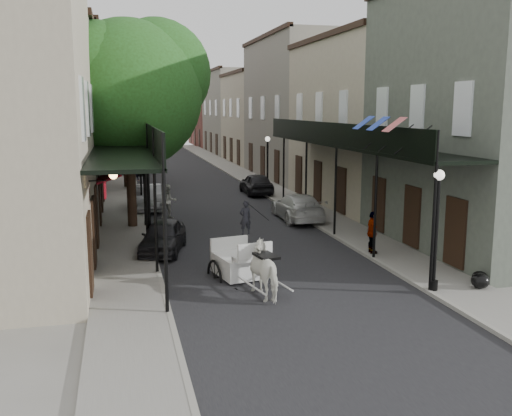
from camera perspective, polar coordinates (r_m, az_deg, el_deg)
ground at (r=18.68m, az=3.05°, el=-7.58°), size 140.00×140.00×0.00m
road at (r=37.82m, az=-5.65°, el=1.41°), size 8.00×90.00×0.01m
sidewalk_left at (r=37.46m, az=-13.25°, el=1.19°), size 2.20×90.00×0.12m
sidewalk_right at (r=38.81m, az=1.68°, el=1.75°), size 2.20×90.00×0.12m
building_row_left at (r=47.17m, az=-18.05°, el=9.07°), size 5.00×80.00×10.50m
building_row_right at (r=49.01m, az=2.71°, el=9.56°), size 5.00×80.00×10.50m
gallery_left at (r=24.08m, az=-12.82°, el=5.99°), size 2.20×18.05×4.88m
gallery_right at (r=26.04m, az=8.88°, el=6.40°), size 2.20×18.05×4.88m
tree_near at (r=27.25m, az=-11.87°, el=11.59°), size 7.31×6.80×9.63m
tree_far at (r=41.23m, az=-12.56°, el=10.06°), size 6.45×6.00×8.61m
lamppost_right_near at (r=18.02m, az=17.58°, el=-1.96°), size 0.32×0.32×3.71m
lamppost_left at (r=23.35m, az=-10.90°, el=0.99°), size 0.32×0.32×3.71m
lamppost_right_far at (r=36.42m, az=1.16°, el=4.36°), size 0.32×0.32×3.71m
horse at (r=17.29m, az=1.17°, el=-6.22°), size 1.25×2.06×1.62m
carriage at (r=19.44m, az=-2.17°, el=-3.65°), size 1.94×2.61×2.71m
pedestrian_walking at (r=29.57m, az=-8.74°, el=0.64°), size 0.97×0.82×1.76m
pedestrian_sidewalk_left at (r=40.07m, az=-12.22°, el=3.01°), size 1.17×1.02×1.57m
pedestrian_sidewalk_right at (r=22.25m, az=11.56°, el=-2.41°), size 0.53×1.00×1.63m
car_left_near at (r=22.78m, az=-9.28°, el=-2.81°), size 2.39×3.98×1.27m
car_left_mid at (r=32.37m, az=-10.72°, el=1.03°), size 1.62×4.20×1.36m
car_left_far at (r=50.54m, az=-11.83°, el=4.23°), size 3.86×5.67×1.44m
car_right_near at (r=28.93m, az=4.18°, el=0.11°), size 2.03×4.71×1.35m
car_right_far at (r=37.42m, az=0.02°, el=2.45°), size 1.72×4.16×1.41m
trash_bags at (r=19.27m, az=21.50°, el=-6.67°), size 0.82×0.97×0.48m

